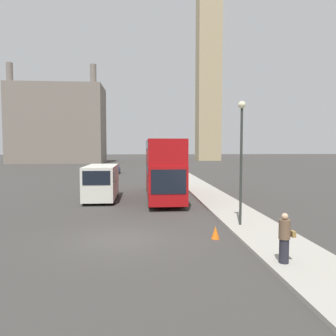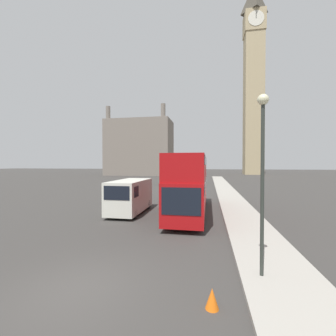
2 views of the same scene
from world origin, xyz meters
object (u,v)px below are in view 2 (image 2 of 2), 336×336
at_px(red_double_decker_bus, 190,181).
at_px(street_lamp, 263,158).
at_px(clock_tower, 254,77).
at_px(parked_sedan, 168,181).
at_px(white_van, 130,196).

xyz_separation_m(red_double_decker_bus, street_lamp, (3.18, -9.56, 1.56)).
height_order(clock_tower, red_double_decker_bus, clock_tower).
relative_size(red_double_decker_bus, street_lamp, 1.86).
xyz_separation_m(clock_tower, parked_sedan, (-22.88, -43.49, -34.00)).
distance_m(white_van, street_lamp, 12.00).
bearing_deg(white_van, clock_tower, 72.25).
xyz_separation_m(red_double_decker_bus, parked_sedan, (-5.84, 23.26, -1.85)).
height_order(clock_tower, parked_sedan, clock_tower).
xyz_separation_m(street_lamp, parked_sedan, (-9.02, 32.81, -3.42)).
height_order(white_van, parked_sedan, white_van).
distance_m(clock_tower, red_double_decker_bus, 76.02).
xyz_separation_m(clock_tower, street_lamp, (-13.86, -76.30, -30.59)).
bearing_deg(white_van, street_lamp, -48.50).
relative_size(clock_tower, white_van, 12.77).
bearing_deg(parked_sedan, clock_tower, 62.25).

